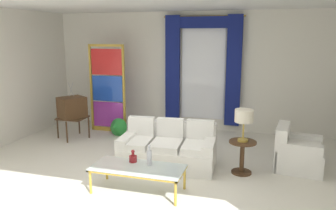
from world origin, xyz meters
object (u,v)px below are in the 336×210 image
bottle_blue_decanter (133,158)px  stained_glass_divider (107,90)px  couch_white_long (168,149)px  bottle_crystal_tall (149,157)px  round_side_table (242,154)px  table_lamp_brass (244,117)px  vintage_tv (72,108)px  coffee_table (138,169)px  peacock_figurine (117,128)px  armchair_white (296,154)px

bottle_blue_decanter → stained_glass_divider: stained_glass_divider is taller
couch_white_long → bottle_crystal_tall: bearing=-89.5°
bottle_crystal_tall → round_side_table: 1.74m
couch_white_long → bottle_crystal_tall: size_ratio=5.30×
stained_glass_divider → couch_white_long: bearing=-39.6°
couch_white_long → table_lamp_brass: 1.55m
vintage_tv → table_lamp_brass: bearing=-13.8°
vintage_tv → table_lamp_brass: size_ratio=2.36×
couch_white_long → bottle_crystal_tall: (0.01, -1.11, 0.24)m
coffee_table → peacock_figurine: peacock_figurine is taller
peacock_figurine → bottle_blue_decanter: bearing=-59.5°
peacock_figurine → vintage_tv: bearing=-157.1°
peacock_figurine → coffee_table: bearing=-58.7°
couch_white_long → coffee_table: (-0.14, -1.22, 0.07)m
bottle_blue_decanter → vintage_tv: vintage_tv is taller
bottle_crystal_tall → vintage_tv: bearing=142.2°
armchair_white → bottle_blue_decanter: bearing=-149.9°
couch_white_long → stained_glass_divider: size_ratio=0.82×
bottle_blue_decanter → peacock_figurine: bottle_blue_decanter is taller
couch_white_long → bottle_blue_decanter: (-0.29, -1.04, 0.17)m
bottle_crystal_tall → round_side_table: bearing=38.3°
bottle_crystal_tall → armchair_white: (2.29, 1.56, -0.26)m
bottle_crystal_tall → table_lamp_brass: (1.36, 1.08, 0.48)m
bottle_blue_decanter → armchair_white: (2.59, 1.50, -0.19)m
table_lamp_brass → armchair_white: bearing=27.7°
table_lamp_brass → bottle_crystal_tall: bearing=-141.7°
vintage_tv → round_side_table: (4.02, -0.98, -0.37)m
armchair_white → stained_glass_divider: 4.66m
table_lamp_brass → bottle_blue_decanter: bearing=-148.6°
couch_white_long → stained_glass_divider: bearing=140.4°
coffee_table → table_lamp_brass: (1.51, 1.19, 0.65)m
couch_white_long → coffee_table: bearing=-96.6°
stained_glass_divider → peacock_figurine: stained_glass_divider is taller
bottle_blue_decanter → table_lamp_brass: bearing=31.4°
coffee_table → armchair_white: 2.97m
bottle_blue_decanter → stained_glass_divider: size_ratio=0.09×
bottle_blue_decanter → couch_white_long: bearing=74.4°
couch_white_long → bottle_blue_decanter: bearing=-105.6°
coffee_table → bottle_crystal_tall: bearing=36.6°
bottle_crystal_tall → armchair_white: size_ratio=0.38×
round_side_table → bottle_crystal_tall: bearing=-141.7°
stained_glass_divider → peacock_figurine: size_ratio=3.67×
vintage_tv → peacock_figurine: bearing=22.9°
vintage_tv → bottle_crystal_tall: bearing=-37.8°
couch_white_long → stained_glass_divider: stained_glass_divider is taller
coffee_table → bottle_crystal_tall: (0.15, 0.11, 0.17)m
vintage_tv → armchair_white: bearing=-5.7°
coffee_table → bottle_blue_decanter: 0.25m
bottle_crystal_tall → peacock_figurine: bottle_crystal_tall is taller
bottle_blue_decanter → peacock_figurine: bearing=120.5°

